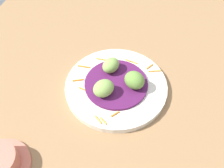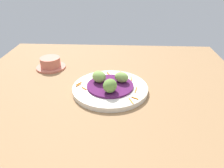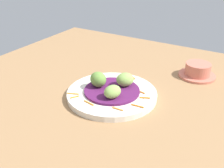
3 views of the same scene
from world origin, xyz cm
name	(u,v)px [view 2 (image 2 of 3)]	position (x,y,z in cm)	size (l,w,h in cm)	color
table_surface	(106,98)	(0.00, 0.00, 1.00)	(110.00, 110.00, 2.00)	#936D47
main_plate	(110,89)	(-3.18, 1.45, 2.89)	(27.69, 27.69, 1.79)	silver
cabbage_bed	(110,86)	(-3.18, 1.45, 4.15)	(17.07, 17.07, 0.72)	#51194C
carrot_garnish	(113,84)	(-4.79, 2.47, 3.99)	(23.44, 22.71, 0.40)	orange
guac_scoop_left	(110,86)	(1.62, 1.67, 6.86)	(5.45, 4.70, 4.71)	olive
guac_scoop_center	(121,77)	(-5.77, 5.49, 6.44)	(4.10, 5.27, 3.86)	#84A851
guac_scoop_right	(99,77)	(-5.38, -2.82, 6.66)	(4.59, 5.55, 4.29)	#84A851
terracotta_bowl	(51,64)	(-21.96, -26.43, 4.17)	(12.94, 12.94, 4.99)	#C66B56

